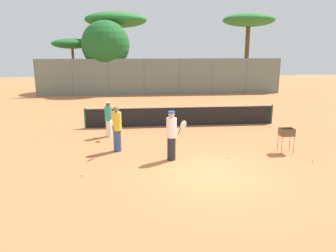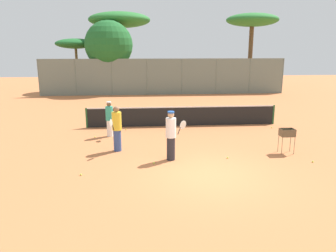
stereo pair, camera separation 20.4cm
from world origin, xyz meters
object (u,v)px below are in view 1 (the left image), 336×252
object	(u,v)px
tennis_net	(181,116)
player_yellow_shirt	(117,128)
player_red_cap	(172,135)
ball_cart	(287,134)
player_white_outfit	(109,119)
parked_car	(172,83)

from	to	relation	value
tennis_net	player_yellow_shirt	xyz separation A→B (m)	(-3.25, -4.23, 0.40)
player_red_cap	player_yellow_shirt	size ratio (longest dim) A/B	1.00
player_red_cap	ball_cart	size ratio (longest dim) A/B	1.87
player_white_outfit	ball_cart	xyz separation A→B (m)	(7.31, -3.24, -0.11)
player_white_outfit	player_yellow_shirt	distance (m)	2.40
player_white_outfit	player_yellow_shirt	size ratio (longest dim) A/B	0.90
player_red_cap	player_yellow_shirt	world-z (taller)	player_red_cap
tennis_net	player_yellow_shirt	distance (m)	5.34
ball_cart	parked_car	world-z (taller)	parked_car
tennis_net	player_white_outfit	distance (m)	4.20
tennis_net	player_yellow_shirt	size ratio (longest dim) A/B	5.54
tennis_net	ball_cart	size ratio (longest dim) A/B	10.30
tennis_net	player_red_cap	world-z (taller)	player_red_cap
parked_car	player_white_outfit	bearing A→B (deg)	-105.67
player_white_outfit	parked_car	bearing A→B (deg)	134.50
tennis_net	parked_car	world-z (taller)	parked_car
player_yellow_shirt	parked_car	world-z (taller)	player_yellow_shirt
player_red_cap	tennis_net	bearing A→B (deg)	49.27
player_red_cap	ball_cart	world-z (taller)	player_red_cap
tennis_net	player_yellow_shirt	world-z (taller)	player_yellow_shirt
player_white_outfit	parked_car	distance (m)	18.88
player_red_cap	ball_cart	distance (m)	4.74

